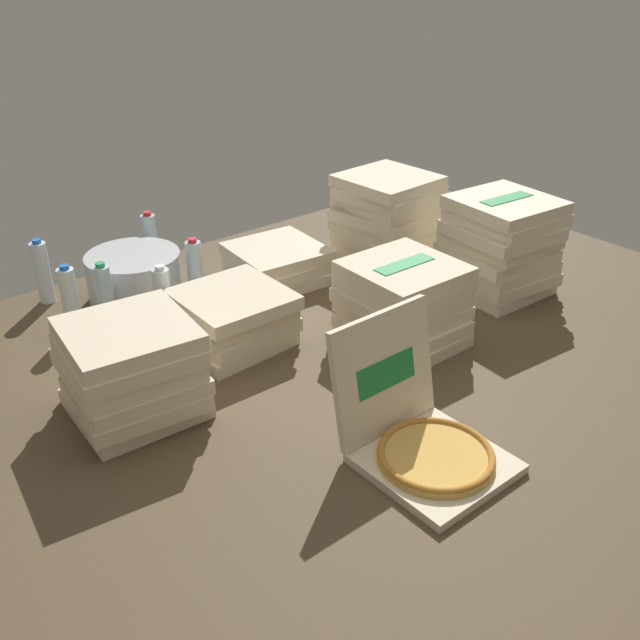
{
  "coord_description": "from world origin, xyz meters",
  "views": [
    {
      "loc": [
        -1.34,
        -1.46,
        1.24
      ],
      "look_at": [
        -0.05,
        0.1,
        0.14
      ],
      "focal_mm": 40.16,
      "sensor_mm": 36.0,
      "label": 1
    }
  ],
  "objects_px": {
    "pizza_stack_left_near": "(132,371)",
    "pizza_stack_center_near": "(279,263)",
    "ice_bucket": "(135,276)",
    "water_bottle_0": "(43,272)",
    "pizza_stack_center_far": "(403,304)",
    "open_pizza_box": "(421,435)",
    "pizza_stack_right_mid": "(231,318)",
    "water_bottle_2": "(163,301)",
    "water_bottle_3": "(195,271)",
    "pizza_stack_right_far": "(387,219)",
    "water_bottle_4": "(150,242)",
    "pizza_stack_left_mid": "(500,246)",
    "water_bottle_5": "(105,297)",
    "water_bottle_1": "(70,300)"
  },
  "relations": [
    {
      "from": "pizza_stack_right_far",
      "to": "pizza_stack_left_mid",
      "type": "distance_m",
      "value": 0.5
    },
    {
      "from": "pizza_stack_right_far",
      "to": "pizza_stack_center_far",
      "type": "distance_m",
      "value": 0.69
    },
    {
      "from": "open_pizza_box",
      "to": "water_bottle_0",
      "type": "xyz_separation_m",
      "value": [
        -0.42,
        1.54,
        0.05
      ]
    },
    {
      "from": "open_pizza_box",
      "to": "pizza_stack_right_far",
      "type": "bearing_deg",
      "value": 49.87
    },
    {
      "from": "pizza_stack_right_mid",
      "to": "pizza_stack_left_mid",
      "type": "xyz_separation_m",
      "value": [
        1.02,
        -0.32,
        0.09
      ]
    },
    {
      "from": "pizza_stack_right_far",
      "to": "pizza_stack_left_mid",
      "type": "height_order",
      "value": "pizza_stack_left_mid"
    },
    {
      "from": "pizza_stack_left_near",
      "to": "ice_bucket",
      "type": "height_order",
      "value": "pizza_stack_left_near"
    },
    {
      "from": "water_bottle_2",
      "to": "water_bottle_0",
      "type": "bearing_deg",
      "value": 115.27
    },
    {
      "from": "pizza_stack_left_mid",
      "to": "ice_bucket",
      "type": "distance_m",
      "value": 1.4
    },
    {
      "from": "open_pizza_box",
      "to": "pizza_stack_right_mid",
      "type": "bearing_deg",
      "value": 93.24
    },
    {
      "from": "pizza_stack_center_near",
      "to": "water_bottle_0",
      "type": "distance_m",
      "value": 0.9
    },
    {
      "from": "water_bottle_2",
      "to": "water_bottle_5",
      "type": "xyz_separation_m",
      "value": [
        -0.15,
        0.15,
        0.0
      ]
    },
    {
      "from": "pizza_stack_left_near",
      "to": "pizza_stack_center_near",
      "type": "relative_size",
      "value": 1.03
    },
    {
      "from": "water_bottle_4",
      "to": "water_bottle_5",
      "type": "height_order",
      "value": "same"
    },
    {
      "from": "open_pizza_box",
      "to": "pizza_stack_left_near",
      "type": "distance_m",
      "value": 0.83
    },
    {
      "from": "pizza_stack_right_far",
      "to": "pizza_stack_right_mid",
      "type": "relative_size",
      "value": 1.04
    },
    {
      "from": "open_pizza_box",
      "to": "water_bottle_3",
      "type": "relative_size",
      "value": 1.66
    },
    {
      "from": "pizza_stack_left_near",
      "to": "water_bottle_1",
      "type": "bearing_deg",
      "value": 84.53
    },
    {
      "from": "water_bottle_0",
      "to": "water_bottle_5",
      "type": "distance_m",
      "value": 0.36
    },
    {
      "from": "water_bottle_1",
      "to": "ice_bucket",
      "type": "bearing_deg",
      "value": 19.61
    },
    {
      "from": "water_bottle_5",
      "to": "pizza_stack_left_mid",
      "type": "bearing_deg",
      "value": -27.49
    },
    {
      "from": "pizza_stack_center_near",
      "to": "water_bottle_1",
      "type": "bearing_deg",
      "value": 172.18
    },
    {
      "from": "water_bottle_0",
      "to": "water_bottle_1",
      "type": "relative_size",
      "value": 1.0
    },
    {
      "from": "ice_bucket",
      "to": "water_bottle_0",
      "type": "relative_size",
      "value": 1.4
    },
    {
      "from": "water_bottle_0",
      "to": "water_bottle_4",
      "type": "distance_m",
      "value": 0.45
    },
    {
      "from": "ice_bucket",
      "to": "water_bottle_1",
      "type": "xyz_separation_m",
      "value": [
        -0.29,
        -0.1,
        0.03
      ]
    },
    {
      "from": "pizza_stack_center_near",
      "to": "water_bottle_5",
      "type": "bearing_deg",
      "value": 175.65
    },
    {
      "from": "pizza_stack_left_near",
      "to": "water_bottle_3",
      "type": "xyz_separation_m",
      "value": [
        0.51,
        0.52,
        -0.02
      ]
    },
    {
      "from": "pizza_stack_right_far",
      "to": "ice_bucket",
      "type": "distance_m",
      "value": 1.05
    },
    {
      "from": "pizza_stack_left_near",
      "to": "water_bottle_4",
      "type": "bearing_deg",
      "value": 59.44
    },
    {
      "from": "water_bottle_3",
      "to": "water_bottle_5",
      "type": "height_order",
      "value": "same"
    },
    {
      "from": "water_bottle_1",
      "to": "water_bottle_3",
      "type": "bearing_deg",
      "value": -8.09
    },
    {
      "from": "open_pizza_box",
      "to": "pizza_stack_center_far",
      "type": "xyz_separation_m",
      "value": [
        0.41,
        0.47,
        0.07
      ]
    },
    {
      "from": "pizza_stack_center_near",
      "to": "water_bottle_1",
      "type": "xyz_separation_m",
      "value": [
        -0.81,
        0.11,
        0.05
      ]
    },
    {
      "from": "water_bottle_1",
      "to": "pizza_stack_left_near",
      "type": "bearing_deg",
      "value": -95.47
    },
    {
      "from": "ice_bucket",
      "to": "pizza_stack_center_far",
      "type": "bearing_deg",
      "value": -58.22
    },
    {
      "from": "pizza_stack_center_far",
      "to": "pizza_stack_left_mid",
      "type": "bearing_deg",
      "value": 4.33
    },
    {
      "from": "pizza_stack_center_far",
      "to": "ice_bucket",
      "type": "bearing_deg",
      "value": 121.78
    },
    {
      "from": "pizza_stack_center_far",
      "to": "water_bottle_0",
      "type": "distance_m",
      "value": 1.35
    },
    {
      "from": "pizza_stack_right_mid",
      "to": "water_bottle_2",
      "type": "height_order",
      "value": "water_bottle_2"
    },
    {
      "from": "water_bottle_3",
      "to": "pizza_stack_right_mid",
      "type": "bearing_deg",
      "value": -101.79
    },
    {
      "from": "pizza_stack_right_far",
      "to": "water_bottle_4",
      "type": "bearing_deg",
      "value": 145.93
    },
    {
      "from": "pizza_stack_left_near",
      "to": "ice_bucket",
      "type": "bearing_deg",
      "value": 63.13
    },
    {
      "from": "ice_bucket",
      "to": "pizza_stack_left_near",
      "type": "bearing_deg",
      "value": -116.87
    },
    {
      "from": "pizza_stack_right_far",
      "to": "water_bottle_4",
      "type": "relative_size",
      "value": 1.55
    },
    {
      "from": "pizza_stack_right_far",
      "to": "water_bottle_2",
      "type": "relative_size",
      "value": 1.55
    },
    {
      "from": "water_bottle_3",
      "to": "ice_bucket",
      "type": "bearing_deg",
      "value": 134.54
    },
    {
      "from": "ice_bucket",
      "to": "water_bottle_0",
      "type": "xyz_separation_m",
      "value": [
        -0.28,
        0.18,
        0.03
      ]
    },
    {
      "from": "pizza_stack_left_near",
      "to": "water_bottle_3",
      "type": "relative_size",
      "value": 1.56
    },
    {
      "from": "open_pizza_box",
      "to": "pizza_stack_center_near",
      "type": "bearing_deg",
      "value": 71.48
    }
  ]
}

